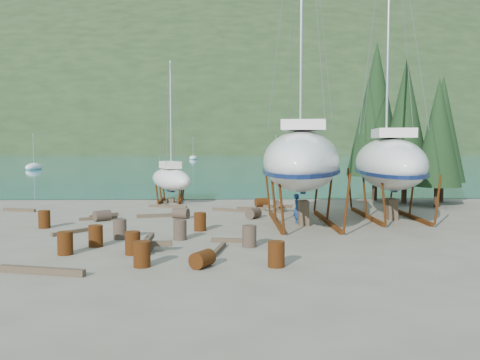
{
  "coord_description": "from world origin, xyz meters",
  "views": [
    {
      "loc": [
        0.07,
        -24.62,
        4.23
      ],
      "look_at": [
        0.84,
        3.0,
        2.3
      ],
      "focal_mm": 40.0,
      "sensor_mm": 36.0,
      "label": 1
    }
  ],
  "objects_px": {
    "small_sailboat_shore": "(171,179)",
    "worker": "(297,209)",
    "large_sailboat_near": "(302,160)",
    "large_sailboat_far": "(389,163)"
  },
  "relations": [
    {
      "from": "worker",
      "to": "large_sailboat_near",
      "type": "bearing_deg",
      "value": -61.21
    },
    {
      "from": "large_sailboat_near",
      "to": "small_sailboat_shore",
      "type": "distance_m",
      "value": 13.15
    },
    {
      "from": "large_sailboat_near",
      "to": "small_sailboat_shore",
      "type": "relative_size",
      "value": 2.07
    },
    {
      "from": "large_sailboat_near",
      "to": "small_sailboat_shore",
      "type": "height_order",
      "value": "large_sailboat_near"
    },
    {
      "from": "small_sailboat_shore",
      "to": "worker",
      "type": "xyz_separation_m",
      "value": [
        7.64,
        -10.54,
        -0.88
      ]
    },
    {
      "from": "large_sailboat_near",
      "to": "worker",
      "type": "relative_size",
      "value": 13.31
    },
    {
      "from": "large_sailboat_near",
      "to": "large_sailboat_far",
      "type": "height_order",
      "value": "large_sailboat_near"
    },
    {
      "from": "large_sailboat_near",
      "to": "worker",
      "type": "distance_m",
      "value": 2.58
    },
    {
      "from": "small_sailboat_shore",
      "to": "worker",
      "type": "relative_size",
      "value": 6.42
    },
    {
      "from": "large_sailboat_near",
      "to": "small_sailboat_shore",
      "type": "bearing_deg",
      "value": 136.98
    }
  ]
}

